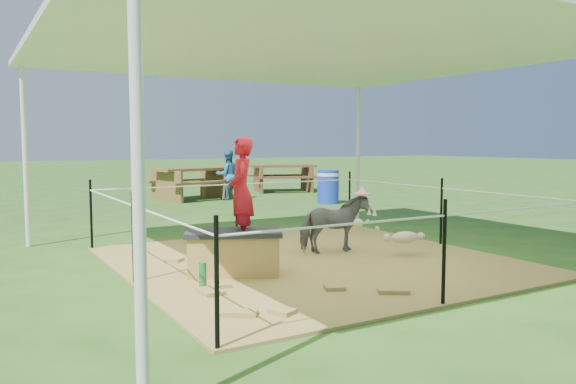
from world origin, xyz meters
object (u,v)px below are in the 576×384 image
foal (405,235)px  trash_barrel (328,187)px  picnic_table_far (283,178)px  picnic_table_near (192,184)px  distant_person (228,175)px  pony (334,224)px  woman (241,182)px  green_bottle (203,276)px  straw_bale (234,255)px

foal → trash_barrel: (2.89, 6.03, 0.11)m
trash_barrel → picnic_table_far: size_ratio=0.42×
picnic_table_near → distant_person: (0.78, -0.59, 0.24)m
pony → trash_barrel: 6.49m
woman → picnic_table_near: woman is taller
foal → green_bottle: bearing=-165.6°
straw_bale → picnic_table_far: size_ratio=0.50×
straw_bale → trash_barrel: 7.88m
woman → distant_person: bearing=-178.3°
woman → foal: bearing=110.4°
distant_person → picnic_table_near: bearing=-33.5°
foal → picnic_table_far: (3.63, 9.62, 0.11)m
green_bottle → distant_person: 9.36m
straw_bale → trash_barrel: trash_barrel is taller
foal → distant_person: (1.10, 8.15, 0.36)m
woman → picnic_table_far: bearing=172.7°
foal → distant_person: distant_person is taller
picnic_table_near → woman: bearing=-121.1°
foal → distant_person: bearing=91.4°
woman → foal: (2.29, -0.17, -0.77)m
straw_bale → woman: (0.10, -0.00, 0.82)m
pony → foal: pony is taller
trash_barrel → picnic_table_near: 3.73m
woman → picnic_table_near: 8.98m
trash_barrel → picnic_table_near: bearing=133.3°
straw_bale → trash_barrel: (5.28, 5.85, 0.17)m
foal → picnic_table_far: bearing=78.4°
green_bottle → picnic_table_far: 11.88m
straw_bale → trash_barrel: bearing=47.9°
green_bottle → picnic_table_far: bearing=56.4°
green_bottle → pony: size_ratio=0.30×
distant_person → picnic_table_far: bearing=-146.1°
picnic_table_far → straw_bale: bearing=-105.1°
foal → picnic_table_near: picnic_table_near is taller
straw_bale → green_bottle: bearing=-140.7°
pony → picnic_table_far: (4.33, 9.00, -0.01)m
green_bottle → trash_barrel: (5.83, 6.30, 0.25)m
straw_bale → picnic_table_far: picnic_table_far is taller
trash_barrel → picnic_table_near: picnic_table_near is taller
foal → picnic_table_near: (0.33, 8.74, 0.12)m
straw_bale → picnic_table_near: (2.72, 8.57, 0.17)m
straw_bale → distant_person: 8.72m
foal → woman: bearing=-175.3°
picnic_table_far → trash_barrel: bearing=-84.2°
green_bottle → picnic_table_near: (3.27, 9.02, 0.25)m
straw_bale → green_bottle: 0.72m
pony → straw_bale: bearing=112.9°
straw_bale → picnic_table_near: 8.99m
woman → trash_barrel: woman is taller
green_bottle → picnic_table_near: picnic_table_near is taller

